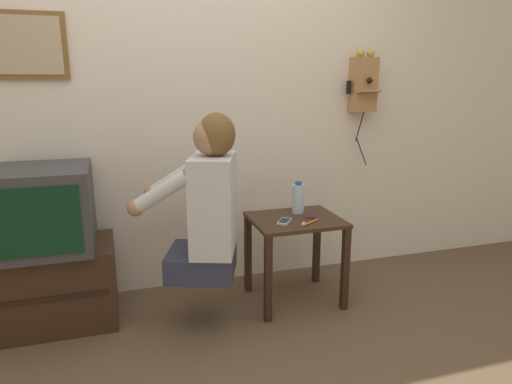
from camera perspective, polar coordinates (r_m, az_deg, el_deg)
name	(u,v)px	position (r m, az deg, el deg)	size (l,w,h in m)	color
wall_back	(193,93)	(2.96, -7.88, 12.17)	(6.80, 0.05, 2.55)	silver
side_table	(295,236)	(2.82, 4.91, -5.48)	(0.54, 0.45, 0.54)	#382316
person	(208,202)	(2.46, -6.03, -1.31)	(0.61, 0.52, 0.89)	#2D3347
tv_stand	(48,285)	(2.87, -24.53, -10.57)	(0.73, 0.46, 0.46)	#382316
television	(44,209)	(2.71, -24.98, -1.90)	(0.50, 0.52, 0.45)	#38383A
wall_phone_antique	(363,83)	(3.29, 13.26, 13.07)	(0.21, 0.18, 0.79)	#AD7A47
framed_picture	(28,45)	(2.92, -26.61, 16.08)	(0.41, 0.03, 0.36)	brown
cell_phone_held	(284,221)	(2.70, 3.57, -3.67)	(0.12, 0.14, 0.01)	silver
cell_phone_spare	(310,215)	(2.84, 6.79, -2.82)	(0.11, 0.14, 0.01)	maroon
water_bottle	(298,198)	(2.87, 5.29, -0.79)	(0.08, 0.08, 0.20)	silver
toothbrush	(309,223)	(2.68, 6.61, -3.86)	(0.14, 0.10, 0.02)	orange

